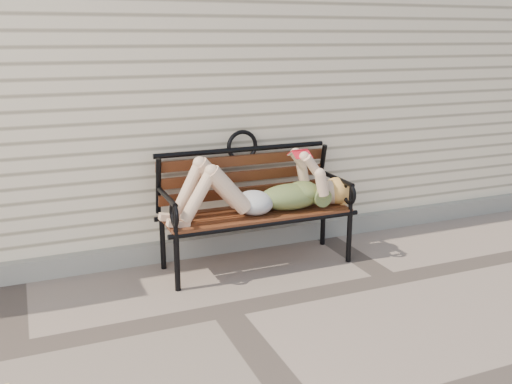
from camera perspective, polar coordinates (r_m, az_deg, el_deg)
name	(u,v)px	position (r m, az deg, el deg)	size (l,w,h in m)	color
ground	(225,310)	(3.68, -3.11, -11.74)	(80.00, 80.00, 0.00)	gray
house_wall	(126,53)	(6.20, -12.86, 13.38)	(8.00, 4.00, 3.00)	#F4E0BE
foundation_strip	(184,248)	(4.50, -7.25, -5.59)	(8.00, 0.10, 0.15)	gray
garden_bench	(253,191)	(4.25, -0.35, 0.05)	(1.52, 0.61, 0.99)	black
reading_woman	(260,191)	(4.14, 0.44, 0.10)	(1.44, 0.33, 0.45)	#093A40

